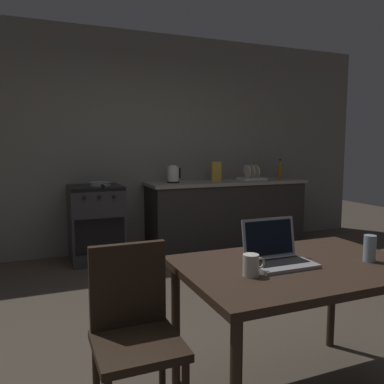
{
  "coord_description": "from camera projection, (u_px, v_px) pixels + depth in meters",
  "views": [
    {
      "loc": [
        -1.17,
        -2.37,
        1.35
      ],
      "look_at": [
        0.19,
        0.97,
        0.92
      ],
      "focal_mm": 36.47,
      "sensor_mm": 36.0,
      "label": 1
    }
  ],
  "objects": [
    {
      "name": "kitchen_counter",
      "position": [
        226.0,
        214.0,
        5.24
      ],
      "size": [
        2.16,
        0.64,
        0.89
      ],
      "color": "#282623",
      "rests_on": "ground_plane"
    },
    {
      "name": "electric_kettle",
      "position": [
        173.0,
        174.0,
        4.89
      ],
      "size": [
        0.17,
        0.15,
        0.22
      ],
      "color": "black",
      "rests_on": "kitchen_counter"
    },
    {
      "name": "coffee_mug",
      "position": [
        251.0,
        265.0,
        1.84
      ],
      "size": [
        0.12,
        0.08,
        0.1
      ],
      "color": "silver",
      "rests_on": "dining_table"
    },
    {
      "name": "dining_table",
      "position": [
        298.0,
        277.0,
        2.04
      ],
      "size": [
        1.23,
        0.82,
        0.74
      ],
      "color": "#332319",
      "rests_on": "ground_plane"
    },
    {
      "name": "laptop",
      "position": [
        278.0,
        255.0,
        2.03
      ],
      "size": [
        0.32,
        0.26,
        0.23
      ],
      "rotation": [
        0.0,
        0.0,
        0.16
      ],
      "color": "#99999E",
      "rests_on": "dining_table"
    },
    {
      "name": "chair",
      "position": [
        134.0,
        325.0,
        1.86
      ],
      "size": [
        0.4,
        0.4,
        0.87
      ],
      "rotation": [
        0.0,
        0.0,
        -0.23
      ],
      "color": "#2D2116",
      "rests_on": "ground_plane"
    },
    {
      "name": "drinking_glass",
      "position": [
        370.0,
        248.0,
        2.07
      ],
      "size": [
        0.06,
        0.06,
        0.14
      ],
      "color": "#99B7C6",
      "rests_on": "dining_table"
    },
    {
      "name": "back_wall",
      "position": [
        153.0,
        143.0,
        5.11
      ],
      "size": [
        6.4,
        0.1,
        2.78
      ],
      "primitive_type": "cube",
      "color": "slate",
      "rests_on": "ground_plane"
    },
    {
      "name": "cereal_box",
      "position": [
        216.0,
        171.0,
        5.14
      ],
      "size": [
        0.13,
        0.05,
        0.25
      ],
      "color": "gold",
      "rests_on": "kitchen_counter"
    },
    {
      "name": "bottle",
      "position": [
        280.0,
        170.0,
        5.43
      ],
      "size": [
        0.06,
        0.06,
        0.28
      ],
      "color": "#8C601E",
      "rests_on": "kitchen_counter"
    },
    {
      "name": "ground_plane",
      "position": [
        218.0,
        336.0,
        2.78
      ],
      "size": [
        12.0,
        12.0,
        0.0
      ],
      "primitive_type": "plane",
      "color": "#473D33"
    },
    {
      "name": "dish_rack",
      "position": [
        252.0,
        176.0,
        5.33
      ],
      "size": [
        0.34,
        0.26,
        0.21
      ],
      "color": "silver",
      "rests_on": "kitchen_counter"
    },
    {
      "name": "frying_pan",
      "position": [
        100.0,
        184.0,
        4.53
      ],
      "size": [
        0.26,
        0.43,
        0.05
      ],
      "color": "gray",
      "rests_on": "stove_oven"
    },
    {
      "name": "stove_oven",
      "position": [
        96.0,
        223.0,
        4.59
      ],
      "size": [
        0.6,
        0.62,
        0.89
      ],
      "color": "#2D2D30",
      "rests_on": "ground_plane"
    }
  ]
}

